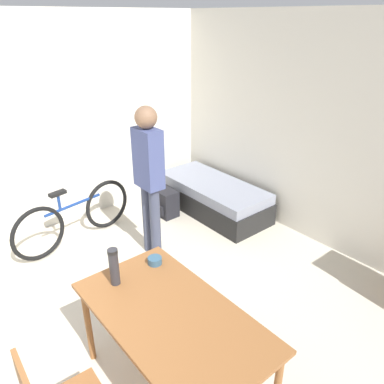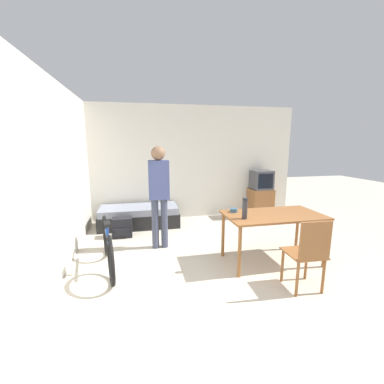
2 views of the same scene
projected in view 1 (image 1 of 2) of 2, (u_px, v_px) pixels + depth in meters
The scene contains 9 objects.
wall_back at pixel (312, 133), 4.43m from camera, with size 5.47×0.06×2.70m.
wall_left at pixel (74, 122), 4.88m from camera, with size 0.06×4.89×2.70m.
daybed at pixel (213, 197), 5.44m from camera, with size 1.73×0.77×0.44m.
dining_table at pixel (172, 323), 2.59m from camera, with size 1.47×0.81×0.77m.
bicycle at pixel (75, 217), 4.64m from camera, with size 0.33×1.63×0.75m.
person_standing at pixel (149, 172), 4.11m from camera, with size 0.34×0.24×1.78m.
thermos_flask at pixel (114, 265), 2.78m from camera, with size 0.08×0.08×0.30m.
mate_bowl at pixel (155, 261), 3.06m from camera, with size 0.12×0.12×0.06m.
backpack at pixel (165, 202), 5.34m from camera, with size 0.38×0.27×0.39m.
Camera 1 is at (2.42, 0.08, 2.62)m, focal length 35.00 mm.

